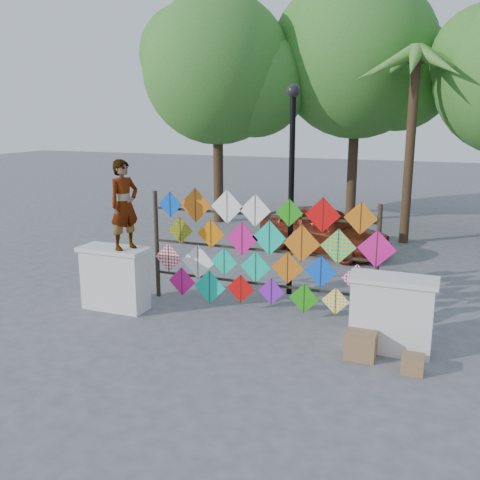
% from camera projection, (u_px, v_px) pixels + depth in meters
% --- Properties ---
extents(ground, '(80.00, 80.00, 0.00)m').
position_uv_depth(ground, '(243.00, 323.00, 10.10)').
color(ground, gray).
rests_on(ground, ground).
extents(parapet_left, '(1.40, 0.65, 1.28)m').
position_uv_depth(parapet_left, '(115.00, 278.00, 10.74)').
color(parapet_left, white).
rests_on(parapet_left, ground).
extents(parapet_right, '(1.40, 0.65, 1.28)m').
position_uv_depth(parapet_right, '(392.00, 314.00, 8.80)').
color(parapet_right, white).
rests_on(parapet_right, ground).
extents(kite_rack, '(4.98, 0.24, 2.42)m').
position_uv_depth(kite_rack, '(262.00, 252.00, 10.45)').
color(kite_rack, black).
rests_on(kite_rack, ground).
extents(tree_west, '(5.85, 5.20, 8.01)m').
position_uv_depth(tree_west, '(220.00, 70.00, 18.64)').
color(tree_west, '#43301C').
rests_on(tree_west, ground).
extents(tree_mid, '(6.30, 5.60, 8.61)m').
position_uv_depth(tree_mid, '(361.00, 59.00, 18.73)').
color(tree_mid, '#43301C').
rests_on(tree_mid, ground).
extents(palm_tree, '(3.62, 3.62, 5.83)m').
position_uv_depth(palm_tree, '(415.00, 76.00, 15.43)').
color(palm_tree, '#43301C').
rests_on(palm_tree, ground).
extents(vendor_woman, '(0.61, 0.74, 1.75)m').
position_uv_depth(vendor_woman, '(124.00, 205.00, 10.29)').
color(vendor_woman, '#99999E').
rests_on(vendor_woman, parapet_left).
extents(sedan, '(4.21, 2.98, 1.33)m').
position_uv_depth(sedan, '(323.00, 229.00, 15.28)').
color(sedan, '#622010').
rests_on(sedan, ground).
extents(lamppost, '(0.28, 0.28, 4.46)m').
position_uv_depth(lamppost, '(292.00, 171.00, 11.19)').
color(lamppost, black).
rests_on(lamppost, ground).
extents(cardboard_box_near, '(0.49, 0.43, 0.43)m').
position_uv_depth(cardboard_box_near, '(361.00, 345.00, 8.63)').
color(cardboard_box_near, '#8C6244').
rests_on(cardboard_box_near, ground).
extents(cardboard_box_far, '(0.33, 0.31, 0.28)m').
position_uv_depth(cardboard_box_far, '(413.00, 364.00, 8.14)').
color(cardboard_box_far, '#8C6244').
rests_on(cardboard_box_far, ground).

